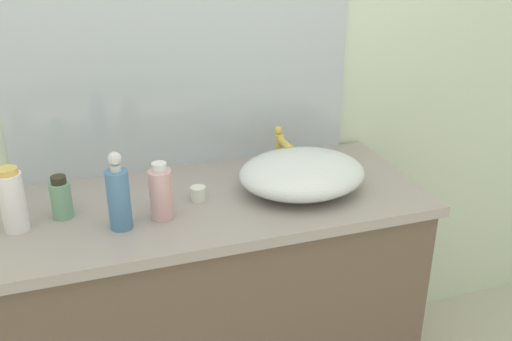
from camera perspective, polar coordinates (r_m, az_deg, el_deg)
bathroom_wall_rear at (r=1.88m, az=-10.35°, el=13.68°), size 6.00×0.06×2.60m
vanity_counter at (r=1.96m, az=-4.29°, el=-13.76°), size 1.32×0.56×0.84m
wall_mirror_panel at (r=1.85m, az=-7.45°, el=15.63°), size 1.13×0.01×1.04m
sink_basin at (r=1.77m, az=4.59°, el=-0.27°), size 0.39×0.33×0.11m
faucet at (r=1.91m, az=2.53°, el=2.47°), size 0.03×0.13×0.14m
soap_dispenser at (r=1.58m, az=-13.48°, el=-2.50°), size 0.06×0.06×0.22m
lotion_bottle at (r=1.66m, az=-23.02°, el=-2.75°), size 0.07×0.07×0.18m
perfume_bottle at (r=1.69m, az=-18.78°, el=-2.62°), size 0.06×0.06×0.13m
spray_can at (r=1.62m, az=-9.41°, el=-2.19°), size 0.07×0.07×0.17m
candle_jar at (r=1.72m, az=-5.75°, el=-2.29°), size 0.05×0.05×0.04m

